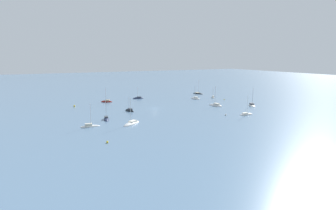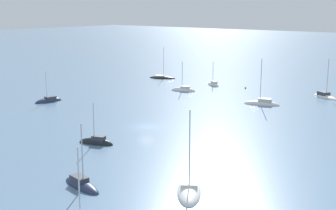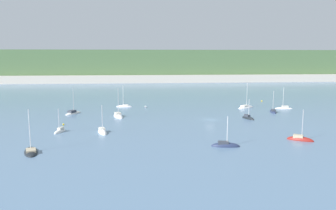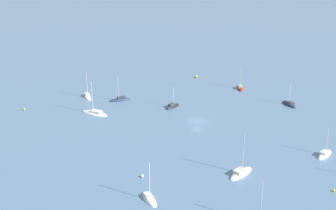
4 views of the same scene
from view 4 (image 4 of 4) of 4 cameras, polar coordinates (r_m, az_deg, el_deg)
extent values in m
plane|color=slate|center=(127.45, 3.54, -1.99)|extent=(600.00, 600.00, 0.00)
ellipsoid|color=#232D4C|center=(142.78, -5.91, 0.56)|extent=(3.00, 6.80, 1.55)
cube|color=#333842|center=(142.61, -5.72, 0.88)|extent=(1.68, 2.56, 0.71)
cylinder|color=#B2B2B7|center=(141.35, -6.10, 2.06)|extent=(0.14, 0.14, 7.14)
ellipsoid|color=white|center=(133.66, -8.96, -1.08)|extent=(8.31, 6.91, 1.80)
cube|color=silver|center=(133.01, -8.75, -0.81)|extent=(3.50, 3.22, 0.62)
cylinder|color=silver|center=(132.08, -9.24, 0.96)|extent=(0.14, 0.14, 9.02)
cylinder|color=#B2B2B7|center=(85.71, 11.31, -11.47)|extent=(0.14, 0.14, 8.41)
ellipsoid|color=silver|center=(93.11, -2.29, -11.47)|extent=(6.32, 2.61, 1.47)
cube|color=silver|center=(93.15, -2.41, -10.98)|extent=(2.35, 1.60, 0.49)
cylinder|color=silver|center=(90.61, -2.26, -9.28)|extent=(0.14, 0.14, 7.77)
ellipsoid|color=white|center=(146.60, -9.78, 0.92)|extent=(6.71, 2.76, 1.12)
cube|color=beige|center=(146.84, -9.84, 1.25)|extent=(2.51, 1.58, 0.82)
cylinder|color=silver|center=(144.93, -9.86, 2.41)|extent=(0.14, 0.14, 7.65)
ellipsoid|color=#232D4C|center=(143.09, 14.55, 0.01)|extent=(6.47, 3.08, 1.82)
cube|color=#333842|center=(142.43, 14.69, 0.24)|extent=(2.45, 1.81, 0.62)
cylinder|color=silver|center=(142.11, 14.61, 1.40)|extent=(0.14, 0.14, 6.15)
ellipsoid|color=silver|center=(102.76, 8.88, -8.32)|extent=(4.58, 7.81, 1.83)
cube|color=beige|center=(101.86, 8.72, -7.99)|extent=(2.41, 3.06, 0.86)
cylinder|color=#B2B2B7|center=(100.65, 9.16, -5.74)|extent=(0.14, 0.14, 9.10)
ellipsoid|color=maroon|center=(153.96, 8.79, 1.99)|extent=(6.04, 4.91, 1.87)
cube|color=tan|center=(153.22, 8.82, 2.24)|extent=(2.53, 2.29, 0.78)
cylinder|color=#B2B2B7|center=(153.02, 8.86, 3.40)|extent=(0.14, 0.14, 6.75)
ellipsoid|color=black|center=(136.77, 0.55, -0.28)|extent=(3.24, 5.75, 1.83)
cube|color=#333842|center=(136.13, 0.43, 0.02)|extent=(1.65, 2.24, 0.77)
cylinder|color=silver|center=(135.76, 0.63, 1.08)|extent=(0.14, 0.14, 5.75)
ellipsoid|color=white|center=(115.08, 18.55, -5.84)|extent=(3.65, 6.32, 1.98)
cube|color=silver|center=(114.29, 18.50, -5.53)|extent=(1.89, 2.47, 0.71)
cylinder|color=silver|center=(113.70, 18.84, -4.05)|extent=(0.14, 0.14, 6.65)
sphere|color=yellow|center=(140.77, -17.13, -0.50)|extent=(0.59, 0.59, 0.59)
sphere|color=yellow|center=(163.25, 3.47, 3.49)|extent=(0.83, 0.83, 0.83)
sphere|color=yellow|center=(101.10, 19.57, -9.78)|extent=(0.51, 0.51, 0.51)
sphere|color=white|center=(100.34, -3.15, -8.64)|extent=(0.66, 0.66, 0.66)
camera|label=1|loc=(153.72, -45.46, 4.80)|focal=28.00mm
camera|label=2|loc=(159.98, -24.35, 8.69)|focal=50.00mm
camera|label=3|loc=(182.33, 35.20, 7.68)|focal=35.00mm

